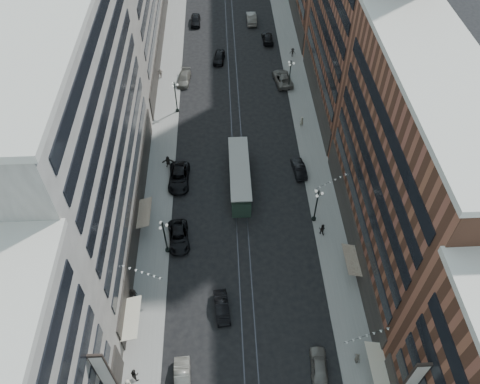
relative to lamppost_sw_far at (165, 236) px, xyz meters
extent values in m
plane|color=black|center=(9.20, 32.00, -3.10)|extent=(220.00, 220.00, 0.00)
cube|color=gray|center=(-1.80, 42.00, -3.02)|extent=(4.00, 180.00, 0.15)
cube|color=gray|center=(20.20, 42.00, -3.02)|extent=(4.00, 180.00, 0.15)
cube|color=#2D2D33|center=(8.50, 42.00, -3.09)|extent=(0.12, 180.00, 0.02)
cube|color=#2D2D33|center=(9.90, 42.00, -3.09)|extent=(0.12, 180.00, 0.02)
cube|color=#A9A296|center=(-7.80, 5.00, 10.90)|extent=(8.00, 36.00, 28.00)
cube|color=brown|center=(26.20, 0.00, 8.90)|extent=(8.00, 30.00, 24.00)
cylinder|color=black|center=(0.00, 0.00, -2.80)|extent=(0.56, 0.56, 0.30)
cylinder|color=black|center=(0.00, 0.00, -0.35)|extent=(0.18, 0.18, 5.20)
sphere|color=black|center=(0.00, 0.00, 2.45)|extent=(0.24, 0.24, 0.24)
sphere|color=white|center=(0.45, 0.00, 2.05)|extent=(0.36, 0.36, 0.36)
sphere|color=white|center=(-0.22, 0.39, 2.05)|extent=(0.36, 0.36, 0.36)
sphere|color=white|center=(-0.22, -0.39, 2.05)|extent=(0.36, 0.36, 0.36)
cylinder|color=black|center=(0.00, 27.00, -2.80)|extent=(0.56, 0.56, 0.30)
cylinder|color=black|center=(0.00, 27.00, -0.35)|extent=(0.18, 0.18, 5.20)
sphere|color=black|center=(0.00, 27.00, 2.45)|extent=(0.24, 0.24, 0.24)
sphere|color=white|center=(0.45, 27.00, 2.05)|extent=(0.36, 0.36, 0.36)
sphere|color=white|center=(-0.22, 27.39, 2.05)|extent=(0.36, 0.36, 0.36)
sphere|color=white|center=(-0.22, 26.61, 2.05)|extent=(0.36, 0.36, 0.36)
cylinder|color=black|center=(18.40, 4.00, -2.80)|extent=(0.56, 0.56, 0.30)
cylinder|color=black|center=(18.40, 4.00, -0.35)|extent=(0.18, 0.18, 5.20)
sphere|color=black|center=(18.40, 4.00, 2.45)|extent=(0.24, 0.24, 0.24)
sphere|color=white|center=(18.85, 4.00, 2.05)|extent=(0.36, 0.36, 0.36)
sphere|color=white|center=(18.18, 4.39, 2.05)|extent=(0.36, 0.36, 0.36)
sphere|color=white|center=(18.18, 3.61, 2.05)|extent=(0.36, 0.36, 0.36)
cylinder|color=black|center=(18.40, 32.00, -2.80)|extent=(0.56, 0.56, 0.30)
cylinder|color=black|center=(18.40, 32.00, -0.35)|extent=(0.18, 0.18, 5.20)
sphere|color=black|center=(18.40, 32.00, 2.45)|extent=(0.24, 0.24, 0.24)
sphere|color=white|center=(18.85, 32.00, 2.05)|extent=(0.36, 0.36, 0.36)
sphere|color=white|center=(18.18, 32.39, 2.05)|extent=(0.36, 0.36, 0.36)
sphere|color=white|center=(18.18, 31.61, 2.05)|extent=(0.36, 0.36, 0.36)
cube|color=#24382C|center=(9.20, 10.73, -1.82)|extent=(2.46, 11.82, 2.56)
cube|color=gray|center=(9.20, 10.73, -0.24)|extent=(1.58, 10.83, 0.59)
cube|color=gray|center=(9.20, 10.73, 0.15)|extent=(2.66, 12.01, 0.15)
cylinder|color=black|center=(9.20, 6.30, -2.75)|extent=(2.26, 0.69, 0.69)
cylinder|color=black|center=(9.20, 15.16, -2.75)|extent=(2.26, 0.69, 0.69)
imported|color=slate|center=(2.40, -15.74, -2.37)|extent=(1.78, 4.48, 1.45)
imported|color=black|center=(1.32, 1.59, -2.37)|extent=(2.99, 5.49, 1.46)
imported|color=slate|center=(16.00, -14.96, -2.40)|extent=(1.92, 4.18, 1.39)
imported|color=black|center=(6.42, -8.14, -2.40)|extent=(1.93, 4.36, 1.39)
imported|color=black|center=(-3.30, -6.33, -2.00)|extent=(0.98, 0.62, 1.90)
imported|color=gray|center=(19.89, -14.55, -2.12)|extent=(0.65, 1.04, 1.65)
imported|color=black|center=(0.94, 11.60, -2.28)|extent=(2.84, 5.96, 1.64)
imported|color=#66645B|center=(0.80, 35.19, -2.38)|extent=(2.58, 5.15, 1.44)
imported|color=black|center=(2.40, 54.97, -2.30)|extent=(1.89, 4.69, 1.60)
imported|color=black|center=(17.60, 12.70, -2.38)|extent=(1.93, 4.47, 1.43)
imported|color=#67645C|center=(17.60, 34.29, -2.30)|extent=(3.42, 6.07, 1.60)
imported|color=black|center=(16.17, 47.67, -2.40)|extent=(2.07, 4.83, 1.39)
imported|color=black|center=(6.89, 41.37, -2.33)|extent=(2.42, 4.73, 1.54)
imported|color=#636058|center=(13.56, 55.10, -2.21)|extent=(1.90, 5.36, 1.76)
imported|color=black|center=(-0.70, 14.55, -2.04)|extent=(1.72, 0.62, 1.82)
imported|color=#BDAD9D|center=(-3.24, 36.50, -2.08)|extent=(1.11, 0.80, 1.73)
imported|color=black|center=(19.00, 1.77, -2.10)|extent=(0.93, 0.78, 1.69)
imported|color=#B3AD94|center=(19.20, 22.34, -2.03)|extent=(0.79, 0.66, 1.83)
imported|color=black|center=(20.23, 42.03, -2.12)|extent=(1.13, 0.66, 1.65)
imported|color=black|center=(-2.25, -15.14, -2.06)|extent=(0.92, 0.97, 1.78)
camera|label=1|loc=(7.27, -32.94, 43.86)|focal=35.00mm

